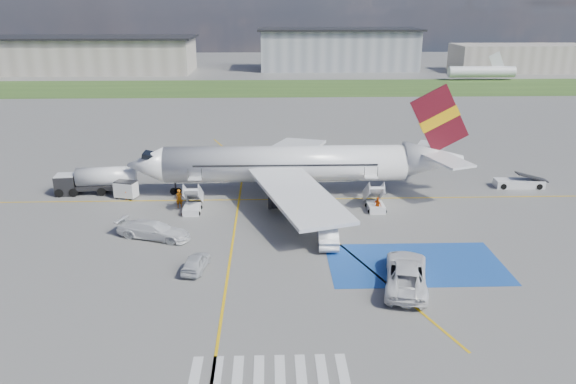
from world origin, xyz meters
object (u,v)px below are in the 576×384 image
(car_silver_b, at_px, (328,236))
(van_white_b, at_px, (153,227))
(gpu_cart, at_px, (126,190))
(fuel_tanker, at_px, (97,182))
(car_silver_a, at_px, (196,262))
(van_white_a, at_px, (406,269))
(belt_loader, at_px, (519,184))
(airliner, at_px, (299,164))

(car_silver_b, bearing_deg, van_white_b, -4.55)
(gpu_cart, bearing_deg, fuel_tanker, 169.91)
(car_silver_a, bearing_deg, van_white_b, -45.21)
(van_white_a, bearing_deg, belt_loader, -116.09)
(car_silver_b, bearing_deg, belt_loader, -144.71)
(airliner, relative_size, van_white_a, 5.72)
(van_white_b, bearing_deg, fuel_tanker, 53.85)
(airliner, xyz_separation_m, van_white_a, (6.89, -21.35, -2.18))
(car_silver_a, distance_m, van_white_b, 7.96)
(belt_loader, height_order, van_white_a, van_white_a)
(car_silver_a, bearing_deg, belt_loader, -140.18)
(gpu_cart, xyz_separation_m, belt_loader, (43.86, 2.27, -0.42))
(van_white_b, bearing_deg, belt_loader, -51.16)
(car_silver_a, distance_m, car_silver_b, 11.79)
(airliner, relative_size, belt_loader, 6.29)
(gpu_cart, xyz_separation_m, car_silver_b, (20.43, -12.89, -0.05))
(belt_loader, relative_size, van_white_b, 1.13)
(car_silver_a, relative_size, van_white_a, 0.61)
(fuel_tanker, relative_size, van_white_a, 1.35)
(fuel_tanker, height_order, gpu_cart, fuel_tanker)
(belt_loader, height_order, van_white_b, van_white_b)
(fuel_tanker, relative_size, belt_loader, 1.49)
(car_silver_a, bearing_deg, car_silver_b, -147.03)
(belt_loader, xyz_separation_m, car_silver_b, (-23.43, -15.16, 0.37))
(gpu_cart, relative_size, car_silver_b, 0.53)
(car_silver_a, relative_size, van_white_b, 0.76)
(fuel_tanker, xyz_separation_m, car_silver_a, (13.19, -19.35, -0.56))
(belt_loader, relative_size, car_silver_a, 1.49)
(belt_loader, xyz_separation_m, car_silver_a, (-34.27, -19.80, 0.24))
(car_silver_a, bearing_deg, gpu_cart, -51.50)
(airliner, height_order, gpu_cart, airliner)
(airliner, distance_m, gpu_cart, 18.84)
(van_white_b, bearing_deg, car_silver_a, -125.06)
(fuel_tanker, xyz_separation_m, van_white_b, (8.63, -12.84, -0.21))
(gpu_cart, bearing_deg, van_white_a, -21.68)
(gpu_cart, distance_m, car_silver_a, 19.98)
(gpu_cart, relative_size, van_white_b, 0.50)
(fuel_tanker, bearing_deg, airliner, -6.87)
(airliner, height_order, belt_loader, airliner)
(fuel_tanker, height_order, belt_loader, fuel_tanker)
(airliner, xyz_separation_m, fuel_tanker, (-22.23, 0.86, -2.17))
(car_silver_b, bearing_deg, airliner, -80.24)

